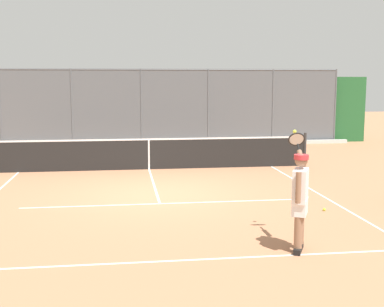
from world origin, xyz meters
name	(u,v)px	position (x,y,z in m)	size (l,w,h in m)	color
ground_plane	(157,195)	(0.00, 0.00, 0.00)	(60.00, 60.00, 0.00)	#B27551
court_line_markings	(161,207)	(0.00, 1.27, 0.00)	(7.87, 8.21, 0.01)	white
fence_backdrop	(141,111)	(0.00, -9.98, 1.43)	(19.94, 1.37, 3.21)	#565B60
tennis_net	(149,154)	(0.00, -3.58, 0.49)	(10.11, 0.09, 1.07)	#2D2D2D
tennis_player	(300,195)	(-2.00, 4.40, 0.92)	(0.55, 1.32, 1.88)	black
tennis_ball_by_sideline	(324,209)	(-3.40, 2.03, 0.03)	(0.07, 0.07, 0.07)	#C1D138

